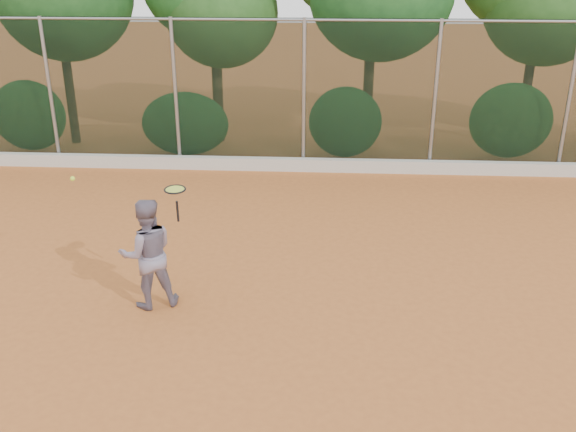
{
  "coord_description": "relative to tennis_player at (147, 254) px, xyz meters",
  "views": [
    {
      "loc": [
        0.53,
        -7.73,
        4.9
      ],
      "look_at": [
        0.0,
        1.0,
        1.25
      ],
      "focal_mm": 40.0,
      "sensor_mm": 36.0,
      "label": 1
    }
  ],
  "objects": [
    {
      "name": "ground",
      "position": [
        2.0,
        -0.46,
        -0.84
      ],
      "size": [
        80.0,
        80.0,
        0.0
      ],
      "primitive_type": "plane",
      "color": "#B5622A",
      "rests_on": "ground"
    },
    {
      "name": "concrete_curb",
      "position": [
        2.0,
        6.36,
        -0.69
      ],
      "size": [
        24.0,
        0.2,
        0.3
      ],
      "primitive_type": "cube",
      "color": "beige",
      "rests_on": "ground"
    },
    {
      "name": "tennis_player",
      "position": [
        0.0,
        0.0,
        0.0
      ],
      "size": [
        1.0,
        0.9,
        1.67
      ],
      "primitive_type": "imported",
      "rotation": [
        0.0,
        0.0,
        3.54
      ],
      "color": "slate",
      "rests_on": "ground"
    },
    {
      "name": "chainlink_fence",
      "position": [
        2.0,
        6.54,
        1.02
      ],
      "size": [
        24.09,
        0.09,
        3.5
      ],
      "color": "black",
      "rests_on": "ground"
    },
    {
      "name": "tennis_racket",
      "position": [
        0.48,
        -0.03,
        0.97
      ],
      "size": [
        0.31,
        0.31,
        0.53
      ],
      "color": "black",
      "rests_on": "ground"
    },
    {
      "name": "tennis_ball_in_flight",
      "position": [
        -1.11,
        0.36,
        1.0
      ],
      "size": [
        0.07,
        0.07,
        0.07
      ],
      "color": "#CEF437",
      "rests_on": "ground"
    }
  ]
}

